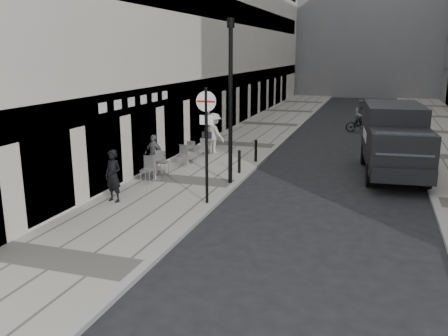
{
  "coord_description": "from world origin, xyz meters",
  "views": [
    {
      "loc": [
        4.9,
        -6.1,
        4.97
      ],
      "look_at": [
        0.46,
        7.67,
        1.4
      ],
      "focal_mm": 38.0,
      "sensor_mm": 36.0,
      "label": 1
    }
  ],
  "objects_px": {
    "sign_post": "(206,131)",
    "cyclist": "(360,119)",
    "walking_man": "(113,176)",
    "lamppost": "(231,94)",
    "panel_van": "(394,136)"
  },
  "relations": [
    {
      "from": "walking_man",
      "to": "cyclist",
      "type": "xyz_separation_m",
      "value": [
        7.16,
        17.78,
        -0.2
      ]
    },
    {
      "from": "cyclist",
      "to": "panel_van",
      "type": "bearing_deg",
      "value": -105.95
    },
    {
      "from": "walking_man",
      "to": "lamppost",
      "type": "bearing_deg",
      "value": 63.1
    },
    {
      "from": "lamppost",
      "to": "panel_van",
      "type": "distance_m",
      "value": 7.15
    },
    {
      "from": "cyclist",
      "to": "walking_man",
      "type": "bearing_deg",
      "value": -136.84
    },
    {
      "from": "walking_man",
      "to": "lamppost",
      "type": "xyz_separation_m",
      "value": [
        2.98,
        3.4,
        2.46
      ]
    },
    {
      "from": "lamppost",
      "to": "panel_van",
      "type": "height_order",
      "value": "lamppost"
    },
    {
      "from": "walking_man",
      "to": "panel_van",
      "type": "xyz_separation_m",
      "value": [
        8.85,
        7.05,
        0.6
      ]
    },
    {
      "from": "sign_post",
      "to": "cyclist",
      "type": "bearing_deg",
      "value": 73.04
    },
    {
      "from": "lamppost",
      "to": "panel_van",
      "type": "bearing_deg",
      "value": 31.9
    },
    {
      "from": "lamppost",
      "to": "cyclist",
      "type": "xyz_separation_m",
      "value": [
        4.17,
        14.38,
        -2.66
      ]
    },
    {
      "from": "walking_man",
      "to": "cyclist",
      "type": "distance_m",
      "value": 19.17
    },
    {
      "from": "lamppost",
      "to": "cyclist",
      "type": "distance_m",
      "value": 15.21
    },
    {
      "from": "walking_man",
      "to": "panel_van",
      "type": "height_order",
      "value": "panel_van"
    },
    {
      "from": "walking_man",
      "to": "cyclist",
      "type": "relative_size",
      "value": 0.86
    }
  ]
}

